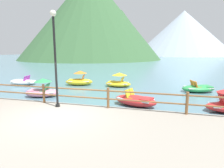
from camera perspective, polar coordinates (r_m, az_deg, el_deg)
ground_plane at (r=46.89m, az=10.32°, el=6.18°), size 200.00×200.00×0.00m
promenade_dock at (r=6.67m, az=-26.02°, el=-16.19°), size 28.00×8.00×0.40m
dock_railing at (r=9.37m, az=-11.20°, el=-2.86°), size 23.92×0.12×0.95m
lamp_post at (r=9.08m, az=-16.71°, el=9.50°), size 0.28×0.28×4.36m
pedal_boat_0 at (r=16.14m, az=1.88°, el=0.65°), size 2.19×1.37×1.18m
pedal_boat_1 at (r=17.07m, az=-9.79°, el=1.09°), size 2.60×1.84×1.26m
pedal_boat_2 at (r=13.45m, az=-20.20°, el=-1.85°), size 2.43×1.78×1.22m
pedal_boat_3 at (r=18.83m, az=-25.03°, el=0.58°), size 2.55×1.73×0.81m
pedal_boat_4 at (r=10.67m, az=7.04°, el=-4.84°), size 2.66×1.82×0.90m
pedal_boat_5 at (r=15.42m, az=24.40°, el=-1.19°), size 2.67×2.02×0.84m
cliff_headland at (r=69.63m, az=-5.00°, el=18.66°), size 48.03×48.03×28.74m
distant_peak at (r=117.77m, az=20.49°, el=13.97°), size 53.82×53.82×24.65m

